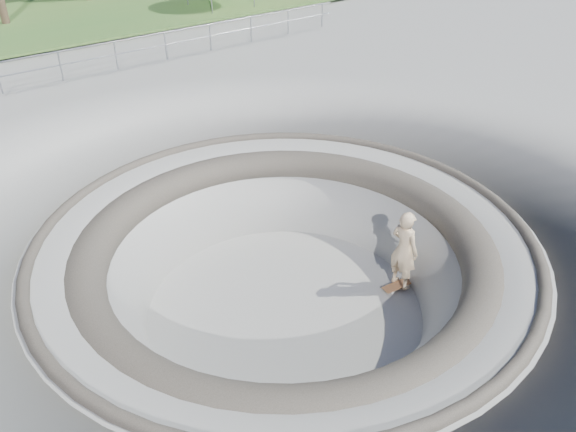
% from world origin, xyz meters
% --- Properties ---
extents(ground, '(180.00, 180.00, 0.00)m').
position_xyz_m(ground, '(0.00, 0.00, 0.00)').
color(ground, gray).
rests_on(ground, ground).
extents(skate_bowl, '(14.00, 14.00, 4.10)m').
position_xyz_m(skate_bowl, '(0.00, 0.00, -1.83)').
color(skate_bowl, gray).
rests_on(skate_bowl, ground).
extents(safety_railing, '(25.00, 0.06, 1.03)m').
position_xyz_m(safety_railing, '(0.00, 12.00, 0.69)').
color(safety_railing, gray).
rests_on(safety_railing, ground).
extents(skateboard, '(0.90, 0.36, 0.09)m').
position_xyz_m(skateboard, '(2.49, -1.18, -1.83)').
color(skateboard, brown).
rests_on(skateboard, ground).
extents(skater, '(0.47, 0.72, 1.96)m').
position_xyz_m(skater, '(2.49, -1.18, -0.83)').
color(skater, beige).
rests_on(skater, skateboard).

